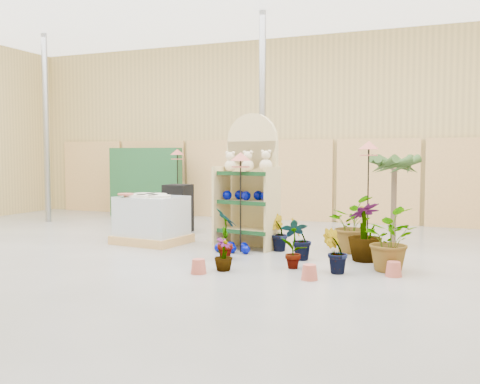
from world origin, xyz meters
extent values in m
cube|color=gray|center=(0.00, 0.00, -0.05)|extent=(15.00, 12.00, 0.10)
cube|color=tan|center=(0.00, 6.05, 2.25)|extent=(15.00, 0.10, 4.50)
cylinder|color=gray|center=(-5.50, 3.50, 2.25)|extent=(0.14, 0.14, 4.50)
cylinder|color=gray|center=(0.00, 3.50, 2.25)|extent=(0.14, 0.14, 4.50)
cube|color=tan|center=(-6.00, 5.92, 1.00)|extent=(1.90, 0.06, 2.00)
cube|color=tan|center=(-4.00, 5.92, 1.00)|extent=(1.90, 0.06, 2.00)
cube|color=tan|center=(-2.00, 5.92, 1.00)|extent=(1.90, 0.06, 2.00)
cube|color=tan|center=(0.00, 5.92, 1.00)|extent=(1.90, 0.06, 2.00)
cube|color=tan|center=(2.00, 5.92, 1.00)|extent=(1.90, 0.06, 2.00)
cube|color=tan|center=(4.00, 5.92, 1.00)|extent=(1.90, 0.06, 2.00)
cube|color=tan|center=(0.32, 2.03, 0.93)|extent=(0.98, 0.25, 1.86)
cylinder|color=tan|center=(0.32, 2.03, 1.86)|extent=(0.98, 0.25, 0.98)
cube|color=tan|center=(0.32, 1.74, 0.33)|extent=(1.02, 0.70, 0.04)
cube|color=#0F3819|center=(0.32, 1.47, 0.33)|extent=(0.93, 0.19, 0.07)
cube|color=tan|center=(0.32, 1.74, 0.82)|extent=(1.02, 0.70, 0.04)
cube|color=#0F3819|center=(0.32, 1.47, 0.82)|extent=(0.93, 0.19, 0.07)
cube|color=tan|center=(0.32, 1.74, 1.31)|extent=(1.02, 0.70, 0.04)
cube|color=#0F3819|center=(0.32, 1.47, 1.31)|extent=(0.93, 0.19, 0.07)
cube|color=tan|center=(-0.15, 1.74, 0.71)|extent=(0.13, 0.55, 1.42)
cube|color=tan|center=(0.79, 1.74, 0.71)|extent=(0.13, 0.55, 1.42)
sphere|color=beige|center=(0.00, 1.81, 1.43)|extent=(0.20, 0.20, 0.20)
sphere|color=beige|center=(0.00, 1.81, 1.59)|extent=(0.15, 0.15, 0.15)
sphere|color=beige|center=(0.32, 1.81, 1.44)|extent=(0.21, 0.21, 0.21)
sphere|color=beige|center=(0.32, 1.81, 1.60)|extent=(0.15, 0.15, 0.15)
sphere|color=beige|center=(0.65, 1.81, 1.44)|extent=(0.22, 0.22, 0.22)
sphere|color=beige|center=(0.65, 1.81, 1.62)|extent=(0.15, 0.15, 0.15)
sphere|color=#00078E|center=(-0.03, 1.72, 0.92)|extent=(0.16, 0.16, 0.16)
sphere|color=#00078E|center=(0.15, 1.85, 0.92)|extent=(0.16, 0.16, 0.16)
sphere|color=#00078E|center=(0.32, 1.72, 0.92)|extent=(0.16, 0.16, 0.16)
sphere|color=#00078E|center=(0.50, 1.85, 0.92)|extent=(0.16, 0.16, 0.16)
sphere|color=#00078E|center=(0.67, 1.72, 0.92)|extent=(0.16, 0.16, 0.16)
sphere|color=#00078E|center=(0.01, 1.27, 0.07)|extent=(0.15, 0.15, 0.15)
sphere|color=#00078E|center=(0.13, 1.51, 0.07)|extent=(0.15, 0.15, 0.15)
sphere|color=#00078E|center=(0.25, 1.27, 0.07)|extent=(0.15, 0.15, 0.15)
sphere|color=#00078E|center=(0.37, 1.51, 0.07)|extent=(0.15, 0.15, 0.15)
sphere|color=#00078E|center=(0.49, 1.27, 0.07)|extent=(0.15, 0.15, 0.15)
cube|color=tan|center=(-1.51, 1.67, 0.08)|extent=(1.33, 1.16, 0.15)
cube|color=silver|center=(-1.51, 1.67, 0.51)|extent=(1.22, 1.04, 0.71)
cylinder|color=beige|center=(-1.76, 1.52, 0.88)|extent=(0.41, 0.41, 0.04)
cylinder|color=beige|center=(-1.51, 1.52, 0.88)|extent=(0.41, 0.41, 0.04)
cylinder|color=beige|center=(-1.25, 1.52, 0.88)|extent=(0.41, 0.41, 0.04)
cylinder|color=beige|center=(-1.76, 1.82, 0.88)|extent=(0.41, 0.41, 0.04)
cylinder|color=beige|center=(-1.51, 1.82, 0.88)|extent=(0.41, 0.41, 0.04)
cube|color=black|center=(-1.74, 3.12, 0.25)|extent=(0.50, 0.50, 0.50)
cube|color=black|center=(-1.74, 3.12, 0.75)|extent=(0.50, 0.50, 0.50)
cube|color=black|center=(-2.04, 3.12, 0.25)|extent=(0.50, 0.50, 0.50)
cube|color=#1C4E28|center=(-3.80, 5.20, 0.90)|extent=(2.00, 0.30, 1.80)
cylinder|color=gray|center=(0.10, 3.00, 1.10)|extent=(0.05, 0.05, 2.20)
cube|color=red|center=(0.10, 2.96, 2.00)|extent=(0.50, 0.03, 0.40)
cylinder|color=black|center=(0.35, 1.40, 0.71)|extent=(0.02, 0.02, 1.42)
cylinder|color=#B45345|center=(0.35, 1.40, 1.42)|extent=(0.30, 0.30, 0.02)
cone|color=#B45345|center=(0.35, 1.40, 1.59)|extent=(0.34, 0.34, 0.14)
cylinder|color=black|center=(2.29, 2.32, 0.81)|extent=(0.02, 0.02, 1.61)
cylinder|color=#B45345|center=(2.29, 2.32, 1.61)|extent=(0.30, 0.30, 0.02)
cone|color=#B45345|center=(2.29, 2.32, 1.78)|extent=(0.34, 0.34, 0.14)
cylinder|color=black|center=(-2.49, 4.50, 0.76)|extent=(0.02, 0.02, 1.52)
cylinder|color=#B45345|center=(-2.49, 4.50, 1.52)|extent=(0.30, 0.30, 0.02)
cone|color=#B45345|center=(-2.49, 4.50, 1.69)|extent=(0.34, 0.34, 0.14)
cylinder|color=brown|center=(2.63, 3.15, 0.69)|extent=(0.10, 0.10, 1.38)
imported|color=#29481C|center=(0.34, 0.78, 0.40)|extent=(0.49, 0.51, 0.80)
imported|color=#29481C|center=(1.45, 1.11, 0.33)|extent=(0.42, 0.45, 0.66)
imported|color=#29481C|center=(2.38, 1.41, 0.45)|extent=(0.71, 0.71, 0.91)
imported|color=#29481C|center=(0.88, 1.75, 0.31)|extent=(0.37, 0.31, 0.63)
imported|color=#29481C|center=(2.03, 2.08, 0.47)|extent=(0.93, 1.01, 0.93)
imported|color=#29481C|center=(0.64, 0.00, 0.23)|extent=(0.29, 0.29, 0.46)
imported|color=#29481C|center=(1.52, 0.50, 0.36)|extent=(0.45, 0.38, 0.72)
imported|color=#29481C|center=(2.13, 0.39, 0.31)|extent=(0.41, 0.37, 0.62)
imported|color=#29481C|center=(2.76, 0.84, 0.44)|extent=(0.95, 1.00, 0.88)
imported|color=#29481C|center=(0.49, 2.76, 0.31)|extent=(0.48, 0.48, 0.62)
camera|label=1|loc=(3.57, -6.80, 1.62)|focal=40.00mm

